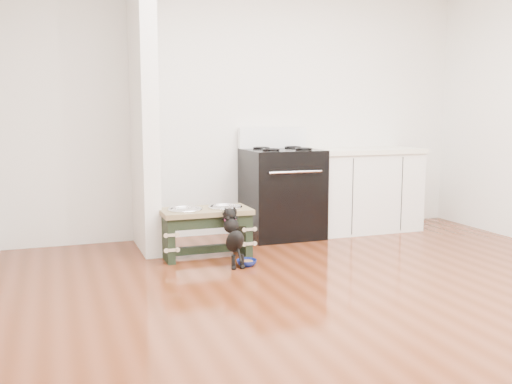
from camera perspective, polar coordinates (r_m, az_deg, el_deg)
name	(u,v)px	position (r m, az deg, el deg)	size (l,w,h in m)	color
ground	(368,303)	(4.08, 11.09, -10.81)	(5.00, 5.00, 0.00)	#4E200D
room_shell	(374,63)	(3.87, 11.75, 12.51)	(5.00, 5.00, 5.00)	silver
partition_wall	(143,107)	(5.46, -11.20, 8.33)	(0.15, 0.80, 2.70)	silver
oven_range	(282,192)	(5.96, 2.60, 0.03)	(0.76, 0.69, 1.14)	black
cabinet_run	(363,190)	(6.42, 10.65, 0.24)	(1.24, 0.64, 0.91)	white
dog_feeder	(206,223)	(5.17, -5.04, -3.08)	(0.80, 0.43, 0.46)	black
puppy	(233,235)	(4.87, -2.28, -4.29)	(0.14, 0.41, 0.49)	black
floor_bowl	(247,263)	(4.91, -0.94, -7.08)	(0.19, 0.19, 0.05)	navy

